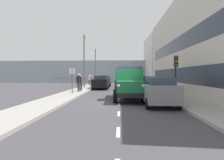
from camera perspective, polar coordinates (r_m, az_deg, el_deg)
ground_plane at (r=20.58m, az=2.29°, el=-3.53°), size 80.00×80.00×0.00m
sidewalk_left at (r=21.04m, az=14.62°, el=-3.27°), size 2.34×37.84×0.15m
sidewalk_right at (r=21.06m, az=-10.03°, el=-3.23°), size 2.34×37.84×0.15m
road_centreline_markings at (r=19.97m, az=2.28°, el=-3.68°), size 0.12×33.51×0.01m
building_terrace at (r=20.86m, az=28.77°, el=9.51°), size 7.07×27.97×9.58m
building_far_block at (r=40.35m, az=15.59°, el=5.67°), size 7.06×11.54×9.43m
sea_horizon at (r=42.41m, az=2.37°, el=2.54°), size 80.00×0.80×5.00m
seawall_railing at (r=38.82m, az=2.36°, el=0.28°), size 28.08×0.08×1.20m
truck_vintage_green at (r=13.72m, az=5.15°, el=-1.22°), size 2.17×5.64×2.43m
car_grey_kerbside_near at (r=11.59m, az=13.97°, el=-3.21°), size 1.83×3.82×1.72m
car_red_kerbside_1 at (r=16.50m, az=10.51°, el=-1.75°), size 1.76×3.83×1.72m
car_black_oppositeside_0 at (r=23.95m, az=-3.36°, el=-0.65°), size 1.94×4.21×1.72m
car_maroon_oppositeside_1 at (r=29.84m, az=-2.21°, el=-0.19°), size 1.88×4.01×1.72m
pedestrian_near_railing at (r=19.03m, az=-9.95°, el=-0.29°), size 0.53×0.34×1.81m
pedestrian_with_bag at (r=20.77m, az=-9.50°, el=-0.44°), size 0.53×0.34×1.64m
pedestrian_strolling at (r=23.98m, az=-10.22°, el=0.11°), size 0.53×0.34×1.81m
pedestrian_by_lamp at (r=26.88m, az=-6.10°, el=0.03°), size 0.53×0.34×1.62m
pedestrian_couple_a at (r=29.78m, az=-6.79°, el=0.33°), size 0.53×0.34×1.73m
traffic_light_near at (r=15.75m, az=18.77°, el=3.78°), size 0.28×0.41×3.20m
lamp_post_promenade at (r=24.96m, az=-8.37°, el=7.04°), size 0.32×1.14×6.86m
lamp_post_far at (r=36.51m, az=-4.99°, el=5.17°), size 0.32×1.14×6.63m
street_sign at (r=17.05m, az=-11.96°, el=1.01°), size 0.50×0.07×2.25m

